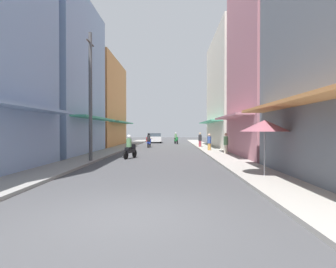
{
  "coord_description": "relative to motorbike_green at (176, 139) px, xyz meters",
  "views": [
    {
      "loc": [
        1.0,
        -5.88,
        1.87
      ],
      "look_at": [
        0.56,
        16.88,
        1.56
      ],
      "focal_mm": 28.96,
      "sensor_mm": 36.0,
      "label": 1
    }
  ],
  "objects": [
    {
      "name": "sidewalk_right",
      "position": [
        3.11,
        -13.19,
        -0.64
      ],
      "size": [
        1.96,
        51.9,
        0.12
      ],
      "primitive_type": "cube",
      "color": "#9E9991",
      "rests_on": "ground"
    },
    {
      "name": "building_left_mid",
      "position": [
        -9.87,
        -16.01,
        5.29
      ],
      "size": [
        7.05,
        9.38,
        12.0
      ],
      "color": "#8CA5CC",
      "rests_on": "ground"
    },
    {
      "name": "utility_pole",
      "position": [
        -5.16,
        -21.49,
        3.12
      ],
      "size": [
        0.2,
        1.2,
        7.5
      ],
      "color": "#4C4C4F",
      "rests_on": "ground"
    },
    {
      "name": "building_left_far",
      "position": [
        -9.87,
        -5.14,
        4.31
      ],
      "size": [
        7.05,
        10.84,
        10.04
      ],
      "color": "#D88C4C",
      "rests_on": "ground"
    },
    {
      "name": "vendor_umbrella",
      "position": [
        3.15,
        -26.48,
        1.34
      ],
      "size": [
        1.87,
        1.87,
        2.27
      ],
      "color": "#99999E",
      "rests_on": "ground"
    },
    {
      "name": "pedestrian_midway",
      "position": [
        2.78,
        -13.18,
        0.08
      ],
      "size": [
        0.34,
        0.34,
        1.58
      ],
      "color": "#BF8C3F",
      "rests_on": "ground"
    },
    {
      "name": "motorbike_green",
      "position": [
        0.0,
        0.0,
        0.0
      ],
      "size": [
        0.65,
        1.78,
        1.58
      ],
      "color": "black",
      "rests_on": "ground"
    },
    {
      "name": "motorbike_black",
      "position": [
        -3.25,
        -19.15,
        0.0
      ],
      "size": [
        0.74,
        1.75,
        1.58
      ],
      "color": "black",
      "rests_on": "ground"
    },
    {
      "name": "sidewalk_left",
      "position": [
        -5.89,
        -13.19,
        -0.64
      ],
      "size": [
        1.96,
        51.9,
        0.12
      ],
      "primitive_type": "cube",
      "color": "gray",
      "rests_on": "ground"
    },
    {
      "name": "ground_plane",
      "position": [
        -1.39,
        -13.19,
        -0.7
      ],
      "size": [
        96.59,
        96.59,
        0.0
      ],
      "primitive_type": "plane",
      "color": "#424244"
    },
    {
      "name": "motorbike_red",
      "position": [
        -3.86,
        -0.81,
        -0.2
      ],
      "size": [
        0.55,
        1.81,
        0.96
      ],
      "color": "black",
      "rests_on": "ground"
    },
    {
      "name": "building_right_far",
      "position": [
        7.09,
        -6.96,
        5.42
      ],
      "size": [
        7.05,
        12.5,
        12.26
      ],
      "color": "silver",
      "rests_on": "ground"
    },
    {
      "name": "parked_car",
      "position": [
        -3.04,
        3.41,
        0.04
      ],
      "size": [
        1.92,
        4.17,
        1.45
      ],
      "color": "silver",
      "rests_on": "ground"
    },
    {
      "name": "pedestrian_crossing",
      "position": [
        3.6,
        -16.46,
        0.13
      ],
      "size": [
        0.34,
        0.34,
        1.66
      ],
      "color": "beige",
      "rests_on": "ground"
    },
    {
      "name": "building_right_mid",
      "position": [
        7.09,
        -18.34,
        5.65
      ],
      "size": [
        7.05,
        8.25,
        12.71
      ],
      "color": "#B7727F",
      "rests_on": "ground"
    },
    {
      "name": "motorbike_blue",
      "position": [
        -3.04,
        -7.44,
        0.0
      ],
      "size": [
        0.55,
        1.81,
        1.58
      ],
      "color": "black",
      "rests_on": "ground"
    },
    {
      "name": "pedestrian_far",
      "position": [
        2.49,
        -8.01,
        0.11
      ],
      "size": [
        0.34,
        0.34,
        1.62
      ],
      "color": "#99333F",
      "rests_on": "ground"
    }
  ]
}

